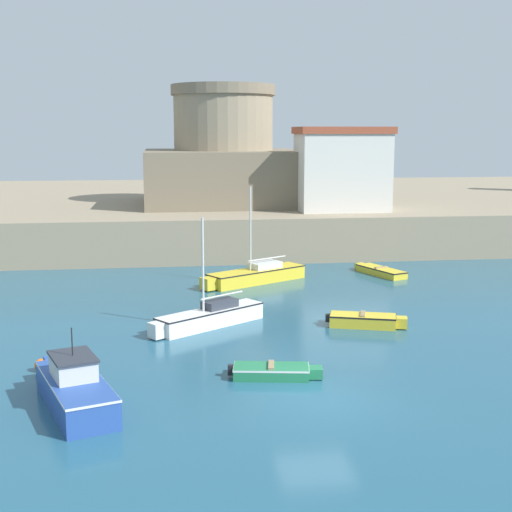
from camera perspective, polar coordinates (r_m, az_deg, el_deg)
name	(u,v)px	position (r m, az deg, el deg)	size (l,w,h in m)	color
ground_plane	(316,399)	(23.82, 4.81, -11.33)	(200.00, 200.00, 0.00)	#235670
quay_seawall	(216,210)	(66.09, -3.23, 3.72)	(120.00, 40.00, 2.99)	gray
dinghy_yellow_0	(380,271)	(44.14, 9.90, -1.17)	(2.36, 4.12, 0.51)	yellow
sailboat_white_2	(210,316)	(32.04, -3.74, -4.83)	(5.34, 4.16, 4.95)	white
dinghy_green_3	(274,371)	(25.62, 1.43, -9.18)	(3.38, 1.52, 0.51)	#237A4C
sailboat_yellow_4	(256,275)	(41.14, -0.04, -1.50)	(6.46, 4.52, 5.57)	yellow
dinghy_yellow_5	(365,320)	(32.37, 8.72, -5.09)	(3.57, 1.96, 0.62)	yellow
motorboat_blue_6	(75,388)	(23.64, -14.32, -10.16)	(3.11, 5.57, 2.58)	#284C9E
mooring_buoy	(41,365)	(27.36, -16.82, -8.36)	(0.48, 0.48, 0.48)	orange
fortress	(224,162)	(56.87, -2.60, 7.55)	(12.30, 12.30, 9.21)	#796C57
harbor_shed_near_wharf	(342,169)	(51.94, 6.90, 6.96)	(6.66, 4.37, 5.97)	silver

